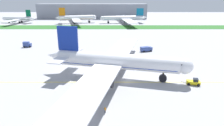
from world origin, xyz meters
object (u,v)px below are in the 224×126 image
service_truck_baggage_loader (69,48)px  service_truck_fuel_bowser (147,49)px  service_truck_catering_van (27,44)px  parked_airliner_far_left (19,19)px  pushback_tug (194,82)px  airliner_foreground (115,61)px  ground_crew_wingwalker_port (105,109)px  parked_airliner_far_centre (76,18)px  parked_airliner_far_right (125,18)px

service_truck_baggage_loader → service_truck_fuel_bowser: service_truck_fuel_bowser is taller
service_truck_fuel_bowser → service_truck_catering_van: size_ratio=1.45×
service_truck_baggage_loader → parked_airliner_far_left: parked_airliner_far_left is taller
parked_airliner_far_left → pushback_tug: bearing=-51.0°
airliner_foreground → parked_airliner_far_left: airliner_foreground is taller
pushback_tug → ground_crew_wingwalker_port: bearing=-149.6°
ground_crew_wingwalker_port → pushback_tug: bearing=30.4°
pushback_tug → parked_airliner_far_centre: (-65.31, 155.74, 4.47)m
service_truck_fuel_bowser → parked_airliner_far_right: parked_airliner_far_right is taller
service_truck_fuel_bowser → service_truck_catering_van: bearing=172.1°
service_truck_catering_van → parked_airliner_far_right: 121.89m
service_truck_baggage_loader → parked_airliner_far_right: 117.82m
parked_airliner_far_right → service_truck_fuel_bowser: bearing=-87.4°
parked_airliner_far_centre → service_truck_catering_van: bearing=-95.8°
ground_crew_wingwalker_port → parked_airliner_far_centre: (-36.41, 172.69, 4.46)m
service_truck_baggage_loader → parked_airliner_far_centre: size_ratio=0.07×
service_truck_baggage_loader → parked_airliner_far_right: bearing=72.0°
airliner_foreground → pushback_tug: (26.35, -6.41, -5.06)m
parked_airliner_far_centre → service_truck_baggage_loader: bearing=-82.5°
airliner_foreground → pushback_tug: airliner_foreground is taller
service_truck_baggage_loader → service_truck_fuel_bowser: (41.49, -2.37, 0.01)m
airliner_foreground → service_truck_fuel_bowser: (17.29, 35.53, -4.67)m
service_truck_baggage_loader → pushback_tug: bearing=-41.2°
pushback_tug → parked_airliner_far_left: bearing=129.0°
service_truck_baggage_loader → service_truck_catering_van: size_ratio=1.08×
service_truck_baggage_loader → parked_airliner_far_right: (36.32, 112.02, 3.78)m
airliner_foreground → parked_airliner_far_right: airliner_foreground is taller
service_truck_fuel_bowser → parked_airliner_far_centre: parked_airliner_far_centre is taller
parked_airliner_far_right → service_truck_catering_van: bearing=-120.4°
service_truck_fuel_bowser → parked_airliner_far_left: size_ratio=0.12×
ground_crew_wingwalker_port → service_truck_fuel_bowser: service_truck_fuel_bowser is taller
pushback_tug → service_truck_catering_van: 91.54m
airliner_foreground → parked_airliner_far_centre: bearing=104.6°
service_truck_baggage_loader → parked_airliner_far_right: parked_airliner_far_right is taller
service_truck_baggage_loader → parked_airliner_far_centre: 112.48m
ground_crew_wingwalker_port → parked_airliner_far_left: 199.37m
ground_crew_wingwalker_port → service_truck_baggage_loader: 64.97m
pushback_tug → parked_airliner_far_right: 157.02m
parked_airliner_far_left → parked_airliner_far_centre: (61.42, -0.99, 0.80)m
service_truck_fuel_bowser → parked_airliner_far_centre: 127.01m
pushback_tug → service_truck_fuel_bowser: bearing=102.2°
service_truck_baggage_loader → airliner_foreground: bearing=-57.4°
airliner_foreground → parked_airliner_far_right: size_ratio=1.01×
service_truck_baggage_loader → service_truck_fuel_bowser: size_ratio=0.75×
airliner_foreground → service_truck_catering_van: airliner_foreground is taller
airliner_foreground → parked_airliner_far_left: (-100.38, 150.32, -1.40)m
service_truck_baggage_loader → parked_airliner_far_centre: bearing=97.5°
service_truck_baggage_loader → parked_airliner_far_centre: parked_airliner_far_centre is taller
parked_airliner_far_left → service_truck_catering_van: bearing=-64.3°
ground_crew_wingwalker_port → service_truck_fuel_bowser: bearing=71.4°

